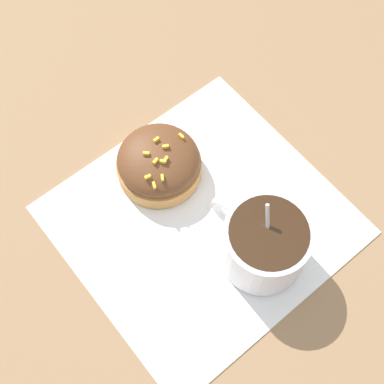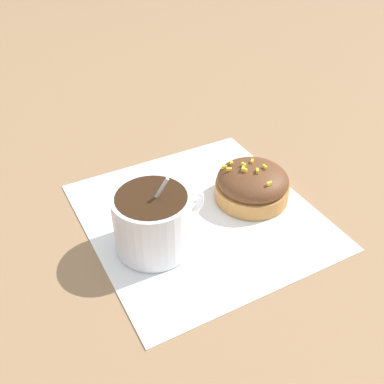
# 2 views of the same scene
# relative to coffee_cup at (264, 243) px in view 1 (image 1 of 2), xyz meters

# --- Properties ---
(ground_plane) EXTENTS (3.00, 3.00, 0.00)m
(ground_plane) POSITION_rel_coffee_cup_xyz_m (-0.08, -0.01, -0.04)
(ground_plane) COLOR #93704C
(paper_napkin) EXTENTS (0.32, 0.33, 0.00)m
(paper_napkin) POSITION_rel_coffee_cup_xyz_m (-0.08, -0.01, -0.04)
(paper_napkin) COLOR white
(paper_napkin) RESTS_ON ground_plane
(coffee_cup) EXTENTS (0.12, 0.09, 0.10)m
(coffee_cup) POSITION_rel_coffee_cup_xyz_m (0.00, 0.00, 0.00)
(coffee_cup) COLOR white
(coffee_cup) RESTS_ON paper_napkin
(frosted_pastry) EXTENTS (0.10, 0.10, 0.05)m
(frosted_pastry) POSITION_rel_coffee_cup_xyz_m (-0.15, -0.00, -0.02)
(frosted_pastry) COLOR #C18442
(frosted_pastry) RESTS_ON paper_napkin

